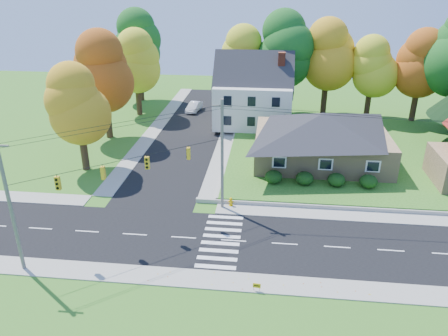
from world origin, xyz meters
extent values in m
plane|color=#3D7923|center=(0.00, 0.00, 0.00)|extent=(120.00, 120.00, 0.00)
cube|color=black|center=(0.00, 0.00, 0.01)|extent=(90.00, 8.00, 0.02)
cube|color=black|center=(-8.00, 26.00, 0.01)|extent=(8.00, 44.00, 0.02)
cube|color=#9C9A90|center=(0.00, 5.00, 0.04)|extent=(90.00, 2.00, 0.08)
cube|color=#9C9A90|center=(0.00, -5.00, 0.04)|extent=(90.00, 2.00, 0.08)
cube|color=#3D7923|center=(13.00, 21.00, 0.25)|extent=(30.00, 30.00, 0.50)
cube|color=tan|center=(8.00, 16.00, 2.10)|extent=(14.00, 10.00, 3.20)
pyramid|color=#26262B|center=(8.00, 16.00, 4.80)|extent=(14.60, 10.60, 2.20)
cube|color=silver|center=(0.00, 28.00, 3.30)|extent=(10.00, 8.00, 5.60)
pyramid|color=#26262B|center=(0.00, 28.00, 7.30)|extent=(10.40, 8.40, 2.40)
cube|color=brown|center=(3.50, 28.00, 5.30)|extent=(0.90, 0.90, 9.60)
ellipsoid|color=#163A10|center=(3.00, 9.80, 1.14)|extent=(1.70, 1.70, 1.27)
ellipsoid|color=#163A10|center=(6.00, 9.80, 1.14)|extent=(1.70, 1.70, 1.27)
ellipsoid|color=#163A10|center=(9.00, 9.80, 1.14)|extent=(1.70, 1.70, 1.27)
ellipsoid|color=#163A10|center=(12.00, 9.80, 1.14)|extent=(1.70, 1.70, 1.27)
cylinder|color=#666059|center=(-14.50, -5.20, 5.00)|extent=(0.26, 0.26, 10.00)
cylinder|color=#666059|center=(-1.50, 5.20, 5.00)|extent=(0.26, 0.26, 10.00)
cube|color=#666059|center=(-1.50, 5.20, 9.40)|extent=(1.60, 0.12, 0.12)
cube|color=gold|center=(-12.00, -3.20, 5.95)|extent=(0.34, 0.26, 1.00)
cube|color=gold|center=(-9.50, -1.20, 5.95)|extent=(0.26, 0.34, 1.00)
cube|color=gold|center=(-6.80, 0.95, 5.95)|extent=(0.34, 0.26, 1.00)
cube|color=gold|center=(-4.00, 3.20, 5.95)|extent=(0.26, 0.34, 1.00)
cylinder|color=black|center=(-8.00, 0.00, 6.60)|extent=(13.02, 10.43, 0.04)
cylinder|color=#3F2A19|center=(-2.00, 34.00, 3.20)|extent=(0.80, 0.80, 5.40)
sphere|color=gold|center=(-2.00, 34.00, 7.10)|extent=(6.72, 6.72, 6.72)
sphere|color=gold|center=(-2.00, 34.00, 8.78)|extent=(5.91, 5.91, 5.91)
sphere|color=gold|center=(-2.00, 34.00, 10.46)|extent=(5.11, 5.11, 5.11)
cylinder|color=#3F2A19|center=(4.00, 33.00, 3.65)|extent=(0.86, 0.86, 6.30)
sphere|color=#1B5E1E|center=(4.00, 33.00, 8.20)|extent=(7.84, 7.84, 7.84)
sphere|color=#1B5E1E|center=(4.00, 33.00, 10.16)|extent=(6.90, 6.90, 6.90)
sphere|color=#1B5E1E|center=(4.00, 33.00, 12.12)|extent=(5.96, 5.96, 5.96)
cylinder|color=#3F2A19|center=(10.00, 34.00, 3.43)|extent=(0.83, 0.83, 5.85)
sphere|color=gold|center=(10.00, 34.00, 7.65)|extent=(7.28, 7.28, 7.28)
sphere|color=gold|center=(10.00, 34.00, 9.47)|extent=(6.41, 6.41, 6.41)
sphere|color=gold|center=(10.00, 34.00, 11.29)|extent=(5.53, 5.53, 5.53)
cylinder|color=#3F2A19|center=(16.00, 33.00, 2.98)|extent=(0.77, 0.77, 4.95)
sphere|color=gold|center=(16.00, 33.00, 6.55)|extent=(6.16, 6.16, 6.16)
sphere|color=gold|center=(16.00, 33.00, 8.09)|extent=(5.42, 5.42, 5.42)
sphere|color=gold|center=(16.00, 33.00, 9.63)|extent=(4.68, 4.68, 4.68)
cylinder|color=#3F2A19|center=(22.00, 32.00, 3.20)|extent=(0.80, 0.80, 5.40)
sphere|color=#A44C14|center=(22.00, 32.00, 7.10)|extent=(6.72, 6.72, 6.72)
sphere|color=#A44C14|center=(22.00, 32.00, 8.78)|extent=(5.91, 5.91, 5.91)
sphere|color=#A44C14|center=(22.00, 32.00, 10.46)|extent=(5.11, 5.11, 5.11)
cylinder|color=#3F2A19|center=(-17.00, 12.00, 2.48)|extent=(0.77, 0.77, 4.95)
sphere|color=gold|center=(-17.00, 12.00, 6.05)|extent=(6.16, 6.16, 6.16)
sphere|color=gold|center=(-17.00, 12.00, 7.59)|extent=(5.42, 5.42, 5.42)
sphere|color=gold|center=(-17.00, 12.00, 9.13)|extent=(4.68, 4.68, 4.68)
cylinder|color=#3F2A19|center=(-18.00, 22.00, 2.93)|extent=(0.83, 0.83, 5.85)
sphere|color=#A44C14|center=(-18.00, 22.00, 7.15)|extent=(7.28, 7.28, 7.28)
sphere|color=#A44C14|center=(-18.00, 22.00, 8.97)|extent=(6.41, 6.41, 6.41)
sphere|color=#A44C14|center=(-18.00, 22.00, 10.79)|extent=(5.53, 5.53, 5.53)
cylinder|color=#3F2A19|center=(-17.00, 32.00, 2.70)|extent=(0.80, 0.80, 5.40)
sphere|color=gold|center=(-17.00, 32.00, 6.60)|extent=(6.72, 6.72, 6.72)
sphere|color=gold|center=(-17.00, 32.00, 8.28)|extent=(5.91, 5.91, 5.91)
sphere|color=gold|center=(-17.00, 32.00, 9.96)|extent=(5.11, 5.11, 5.11)
cylinder|color=#3F2A19|center=(-19.00, 40.00, 3.15)|extent=(0.86, 0.86, 6.30)
sphere|color=#1B5E1E|center=(-19.00, 40.00, 7.70)|extent=(7.84, 7.84, 7.84)
sphere|color=#1B5E1E|center=(-19.00, 40.00, 9.66)|extent=(6.90, 6.90, 6.90)
sphere|color=#1B5E1E|center=(-19.00, 40.00, 11.62)|extent=(5.96, 5.96, 5.96)
imported|color=silver|center=(-9.20, 34.46, 0.71)|extent=(2.12, 4.40, 1.39)
cylinder|color=#DDA803|center=(-0.76, 5.55, 0.05)|extent=(0.38, 0.38, 0.11)
cylinder|color=#DDA803|center=(-0.76, 5.55, 0.37)|extent=(0.26, 0.26, 0.59)
sphere|color=#DDA803|center=(-0.76, 5.55, 0.73)|extent=(0.28, 0.28, 0.28)
cylinder|color=#DDA803|center=(-0.76, 5.55, 0.48)|extent=(0.50, 0.27, 0.13)
cylinder|color=black|center=(1.87, -5.80, 0.22)|extent=(0.02, 0.02, 0.44)
cylinder|color=black|center=(2.25, -5.80, 0.22)|extent=(0.02, 0.02, 0.44)
cube|color=yellow|center=(2.06, -5.80, 0.48)|extent=(0.52, 0.08, 0.35)
camera|label=1|loc=(2.49, -28.90, 19.23)|focal=35.00mm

